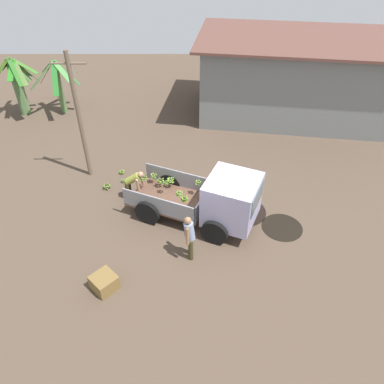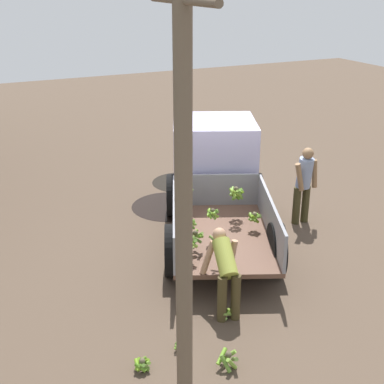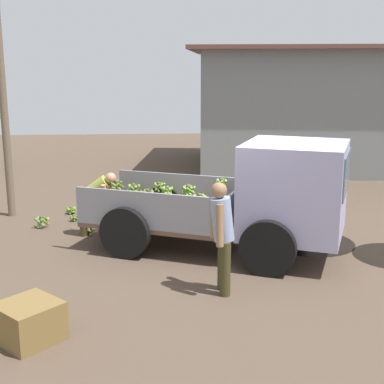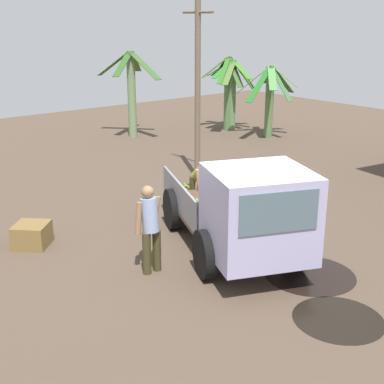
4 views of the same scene
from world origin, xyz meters
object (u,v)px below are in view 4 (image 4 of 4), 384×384
person_foreground_visitor (150,225)px  banana_bunch_on_ground_1 (215,191)px  utility_pole (198,87)px  banana_bunch_on_ground_2 (189,186)px  person_worker_loading (200,178)px  wooden_crate_0 (32,235)px  banana_bunch_on_ground_0 (199,201)px  cargo_truck (249,214)px  banana_bunch_on_ground_3 (228,184)px

person_foreground_visitor → banana_bunch_on_ground_1: person_foreground_visitor is taller
utility_pole → banana_bunch_on_ground_2: (0.86, -1.01, -2.47)m
person_worker_loading → utility_pole: bearing=153.3°
person_foreground_visitor → banana_bunch_on_ground_1: (-2.67, 3.92, -0.82)m
banana_bunch_on_ground_2 → wooden_crate_0: bearing=-80.5°
banana_bunch_on_ground_0 → wooden_crate_0: size_ratio=0.34×
cargo_truck → banana_bunch_on_ground_0: 3.72m
banana_bunch_on_ground_0 → banana_bunch_on_ground_3: bearing=110.1°
cargo_truck → person_worker_loading: cargo_truck is taller
cargo_truck → banana_bunch_on_ground_1: size_ratio=24.83×
person_foreground_visitor → banana_bunch_on_ground_2: 4.83m
banana_bunch_on_ground_1 → banana_bunch_on_ground_3: (-0.15, 0.60, 0.01)m
utility_pole → person_foreground_visitor: size_ratio=3.07×
cargo_truck → banana_bunch_on_ground_3: bearing=164.9°
utility_pole → banana_bunch_on_ground_1: (1.44, -0.57, -2.52)m
cargo_truck → wooden_crate_0: 4.49m
person_worker_loading → banana_bunch_on_ground_2: (-1.15, 0.56, -0.60)m
cargo_truck → banana_bunch_on_ground_0: cargo_truck is taller
banana_bunch_on_ground_0 → banana_bunch_on_ground_2: (-0.98, 0.47, 0.04)m
utility_pole → person_foreground_visitor: (4.11, -4.49, -1.70)m
banana_bunch_on_ground_1 → banana_bunch_on_ground_2: (-0.59, -0.43, 0.06)m
banana_bunch_on_ground_2 → wooden_crate_0: wooden_crate_0 is taller
banana_bunch_on_ground_1 → banana_bunch_on_ground_2: 0.73m
person_foreground_visitor → person_worker_loading: (-2.10, 2.93, -0.17)m
banana_bunch_on_ground_3 → person_foreground_visitor: bearing=-58.0°
person_worker_loading → banana_bunch_on_ground_1: 1.31m
cargo_truck → banana_bunch_on_ground_2: cargo_truck is taller
wooden_crate_0 → banana_bunch_on_ground_1: bearing=92.3°
person_worker_loading → wooden_crate_0: person_worker_loading is taller
utility_pole → banana_bunch_on_ground_1: utility_pole is taller
banana_bunch_on_ground_0 → cargo_truck: bearing=-24.9°
cargo_truck → banana_bunch_on_ground_3: (-3.81, 3.01, -0.96)m
wooden_crate_0 → banana_bunch_on_ground_0: bearing=87.4°
person_foreground_visitor → utility_pole: bearing=-48.6°
person_foreground_visitor → cargo_truck: bearing=-124.4°
banana_bunch_on_ground_0 → person_foreground_visitor: bearing=-53.1°
cargo_truck → person_foreground_visitor: cargo_truck is taller
banana_bunch_on_ground_1 → banana_bunch_on_ground_2: size_ratio=0.61×
banana_bunch_on_ground_2 → utility_pole: bearing=130.4°
person_foreground_visitor → banana_bunch_on_ground_2: size_ratio=5.17×
banana_bunch_on_ground_0 → banana_bunch_on_ground_3: 1.60m
person_worker_loading → banana_bunch_on_ground_3: bearing=125.5°
banana_bunch_on_ground_2 → banana_bunch_on_ground_3: banana_bunch_on_ground_2 is taller
wooden_crate_0 → person_foreground_visitor: bearing=26.6°
person_worker_loading → wooden_crate_0: size_ratio=1.90×
person_foreground_visitor → banana_bunch_on_ground_3: 5.39m
utility_pole → person_worker_loading: utility_pole is taller
cargo_truck → person_foreground_visitor: bearing=-100.1°
banana_bunch_on_ground_2 → person_foreground_visitor: bearing=-47.0°
banana_bunch_on_ground_1 → banana_bunch_on_ground_2: banana_bunch_on_ground_2 is taller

